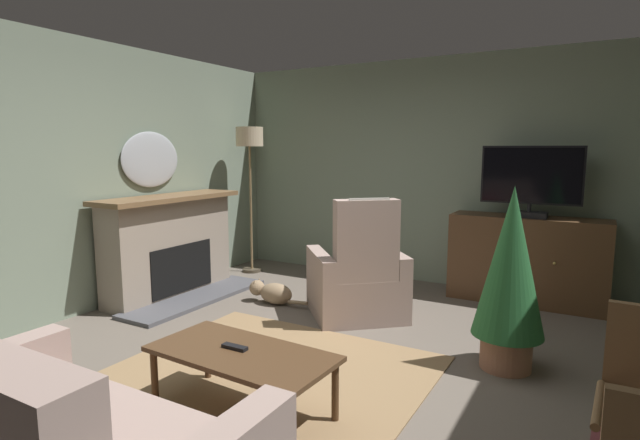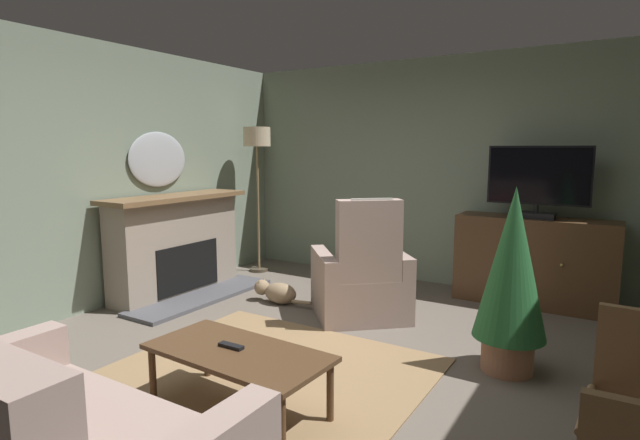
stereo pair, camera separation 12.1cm
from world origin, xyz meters
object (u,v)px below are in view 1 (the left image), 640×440
fireplace (171,248)px  tv_cabinet (527,262)px  potted_plant_tall_palm_by_window (510,272)px  coffee_table (242,358)px  wall_mirror_oval (151,160)px  armchair_by_fireplace (358,281)px  television (531,180)px  tv_remote (235,347)px  cat (272,293)px  floor_lamp (250,150)px

fireplace → tv_cabinet: (3.44, 1.64, -0.09)m
tv_cabinet → potted_plant_tall_palm_by_window: potted_plant_tall_palm_by_window is taller
coffee_table → wall_mirror_oval: bearing=147.5°
armchair_by_fireplace → potted_plant_tall_palm_by_window: bearing=-18.7°
television → armchair_by_fireplace: (-1.34, -1.22, -0.94)m
television → fireplace: bearing=-155.2°
television → tv_remote: size_ratio=5.71×
wall_mirror_oval → tv_cabinet: size_ratio=0.51×
cat → television: bearing=29.4°
tv_cabinet → cat: size_ratio=2.17×
tv_cabinet → tv_remote: 3.46m
tv_cabinet → potted_plant_tall_palm_by_window: 1.79m
tv_cabinet → wall_mirror_oval: bearing=-156.0°
tv_remote → cat: (-1.06, 1.89, -0.30)m
potted_plant_tall_palm_by_window → cat: (-2.40, 0.42, -0.62)m
coffee_table → armchair_by_fireplace: (-0.16, 1.97, -0.01)m
coffee_table → tv_remote: size_ratio=6.89×
tv_cabinet → floor_lamp: 3.54m
wall_mirror_oval → coffee_table: size_ratio=0.67×
tv_cabinet → cat: bearing=-149.6°
tv_cabinet → television: size_ratio=1.60×
television → tv_remote: (-1.24, -3.18, -0.89)m
coffee_table → tv_remote: 0.08m
potted_plant_tall_palm_by_window → cat: size_ratio=1.90×
tv_remote → potted_plant_tall_palm_by_window: bearing=-133.3°
fireplace → tv_cabinet: fireplace is taller
tv_cabinet → potted_plant_tall_palm_by_window: (0.10, -1.76, 0.30)m
tv_cabinet → tv_remote: tv_cabinet is taller
potted_plant_tall_palm_by_window → tv_remote: bearing=-132.4°
fireplace → wall_mirror_oval: 1.00m
fireplace → cat: size_ratio=2.47×
coffee_table → cat: 2.22m
television → floor_lamp: size_ratio=0.52×
wall_mirror_oval → tv_cabinet: 4.17m
fireplace → tv_remote: fireplace is taller
cat → floor_lamp: (-1.03, 0.99, 1.48)m
wall_mirror_oval → floor_lamp: size_ratio=0.42×
armchair_by_fireplace → floor_lamp: (-1.98, 0.92, 1.24)m
tv_cabinet → coffee_table: bearing=-110.0°
wall_mirror_oval → cat: wall_mirror_oval is taller
wall_mirror_oval → floor_lamp: 1.34m
floor_lamp → wall_mirror_oval: bearing=-105.7°
armchair_by_fireplace → television: bearing=42.3°
wall_mirror_oval → potted_plant_tall_palm_by_window: wall_mirror_oval is taller
tv_cabinet → coffee_table: (-1.18, -3.24, -0.07)m
television → coffee_table: bearing=-110.3°
television → cat: television is taller
wall_mirror_oval → tv_remote: 3.12m
tv_remote → cat: tv_remote is taller
tv_remote → cat: size_ratio=0.24×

